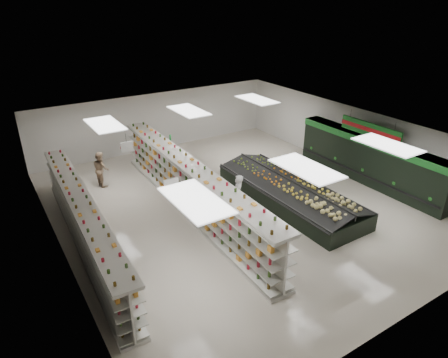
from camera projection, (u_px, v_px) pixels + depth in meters
floor at (235, 204)px, 17.09m from camera, size 16.00×16.00×0.00m
ceiling at (236, 133)px, 15.72m from camera, size 14.00×16.00×0.02m
wall_back at (157, 121)px, 22.51m from camera, size 14.00×0.02×3.20m
wall_front at (408, 276)px, 10.29m from camera, size 14.00×0.02×3.20m
wall_left at (58, 217)px, 13.02m from camera, size 0.02×16.00×3.20m
wall_right at (352, 139)px, 19.79m from camera, size 0.02×16.00×3.20m
produce_wall_case at (370, 158)px, 18.57m from camera, size 0.93×8.00×2.20m
aisle_sign_near at (171, 185)px, 12.54m from camera, size 0.52×0.06×0.75m
aisle_sign_far at (127, 147)px, 15.60m from camera, size 0.52×0.06×0.75m
hortifruti_banner at (370, 130)px, 17.83m from camera, size 0.12×3.20×0.95m
gondola_left at (84, 225)px, 13.99m from camera, size 1.20×10.63×1.84m
gondola_center at (190, 190)px, 16.17m from camera, size 1.23×12.28×2.13m
produce_island at (289, 192)px, 17.08m from camera, size 2.65×7.20×1.07m
soda_endcap at (161, 151)px, 20.77m from camera, size 1.19×0.85×1.46m
shopper_main at (238, 196)px, 15.86m from camera, size 0.77×0.74×1.78m
shopper_background at (101, 169)px, 18.42m from camera, size 0.58×0.85×1.65m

